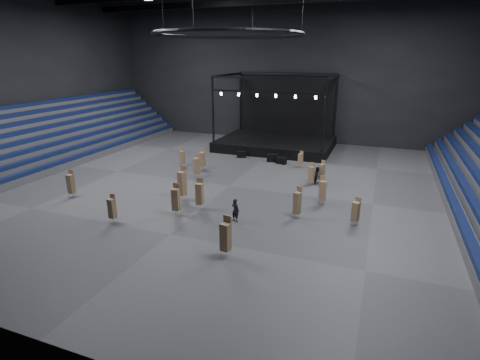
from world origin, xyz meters
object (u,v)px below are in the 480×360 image
(chair_stack_13, at_px, (71,183))
(chair_stack_14, at_px, (197,166))
(chair_stack_2, at_px, (200,193))
(flight_case_right, at_px, (281,161))
(crew_member, at_px, (318,175))
(chair_stack_5, at_px, (202,159))
(chair_stack_8, at_px, (356,211))
(chair_stack_11, at_px, (176,199))
(chair_stack_1, at_px, (322,172))
(chair_stack_10, at_px, (322,190))
(chair_stack_4, at_px, (226,236))
(chair_stack_12, at_px, (182,183))
(chair_stack_0, at_px, (297,202))
(flight_case_left, at_px, (241,154))
(stage, at_px, (277,136))
(chair_stack_3, at_px, (301,159))
(chair_stack_7, at_px, (182,157))
(man_center, at_px, (235,210))
(chair_stack_9, at_px, (112,208))
(chair_stack_6, at_px, (311,174))
(flight_case_mid, at_px, (273,158))

(chair_stack_13, xyz_separation_m, chair_stack_14, (7.41, 8.44, 0.00))
(chair_stack_2, distance_m, chair_stack_13, 11.29)
(flight_case_right, xyz_separation_m, crew_member, (4.85, -5.29, 0.43))
(crew_member, bearing_deg, chair_stack_5, 102.81)
(chair_stack_8, height_order, chair_stack_11, chair_stack_11)
(chair_stack_1, height_order, chair_stack_10, chair_stack_10)
(chair_stack_4, xyz_separation_m, chair_stack_5, (-9.17, 15.38, -0.14))
(chair_stack_12, bearing_deg, chair_stack_2, -14.83)
(chair_stack_0, bearing_deg, crew_member, 113.60)
(chair_stack_12, bearing_deg, crew_member, 54.12)
(flight_case_left, distance_m, chair_stack_8, 20.06)
(stage, xyz_separation_m, chair_stack_10, (8.63, -17.83, -0.21))
(crew_member, bearing_deg, chair_stack_3, 42.96)
(chair_stack_2, xyz_separation_m, crew_member, (7.47, 9.35, -0.50))
(flight_case_right, distance_m, chair_stack_7, 10.80)
(chair_stack_7, xyz_separation_m, chair_stack_10, (15.68, -5.47, 0.14))
(chair_stack_0, height_order, man_center, chair_stack_0)
(chair_stack_7, bearing_deg, stage, 46.69)
(chair_stack_1, xyz_separation_m, chair_stack_2, (-7.82, -9.54, 0.16))
(stage, distance_m, chair_stack_9, 26.92)
(chair_stack_3, relative_size, chair_stack_4, 0.71)
(chair_stack_6, height_order, chair_stack_12, chair_stack_12)
(chair_stack_9, xyz_separation_m, crew_member, (12.17, 13.77, -0.31))
(chair_stack_3, bearing_deg, flight_case_right, -178.78)
(chair_stack_1, xyz_separation_m, chair_stack_14, (-11.59, -2.67, 0.10))
(flight_case_right, relative_size, chair_stack_9, 0.53)
(chair_stack_3, relative_size, chair_stack_5, 0.81)
(chair_stack_3, height_order, chair_stack_11, chair_stack_11)
(chair_stack_6, height_order, chair_stack_10, chair_stack_10)
(chair_stack_2, bearing_deg, flight_case_right, 72.65)
(chair_stack_7, height_order, chair_stack_12, chair_stack_12)
(flight_case_left, bearing_deg, chair_stack_12, -88.87)
(chair_stack_5, bearing_deg, chair_stack_3, 30.83)
(chair_stack_0, distance_m, chair_stack_9, 13.27)
(flight_case_mid, bearing_deg, chair_stack_11, -98.65)
(chair_stack_0, height_order, crew_member, chair_stack_0)
(chair_stack_2, relative_size, man_center, 1.46)
(flight_case_right, distance_m, chair_stack_5, 8.83)
(chair_stack_6, distance_m, chair_stack_9, 17.54)
(chair_stack_14, xyz_separation_m, man_center, (7.18, -7.97, -0.39))
(chair_stack_4, xyz_separation_m, chair_stack_7, (-11.68, 15.67, -0.25))
(flight_case_mid, xyz_separation_m, chair_stack_5, (-5.92, -5.75, 0.79))
(chair_stack_1, xyz_separation_m, chair_stack_9, (-12.52, -13.95, -0.03))
(man_center, distance_m, crew_member, 11.22)
(chair_stack_9, bearing_deg, chair_stack_11, 38.75)
(flight_case_mid, distance_m, man_center, 16.40)
(chair_stack_4, distance_m, chair_stack_13, 16.48)
(flight_case_left, height_order, chair_stack_6, chair_stack_6)
(chair_stack_5, relative_size, chair_stack_8, 1.08)
(chair_stack_7, distance_m, chair_stack_13, 12.05)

